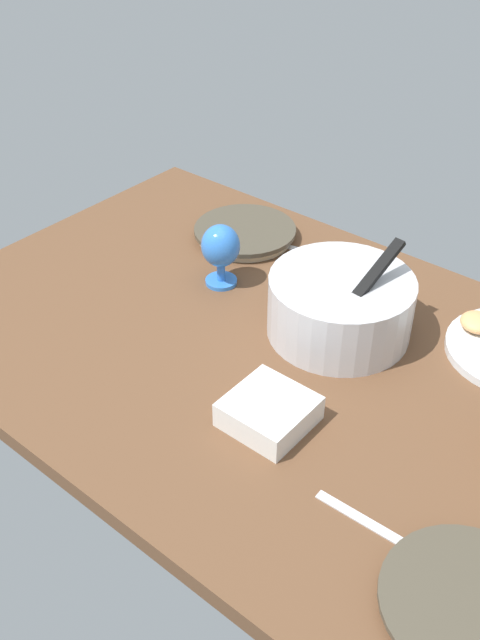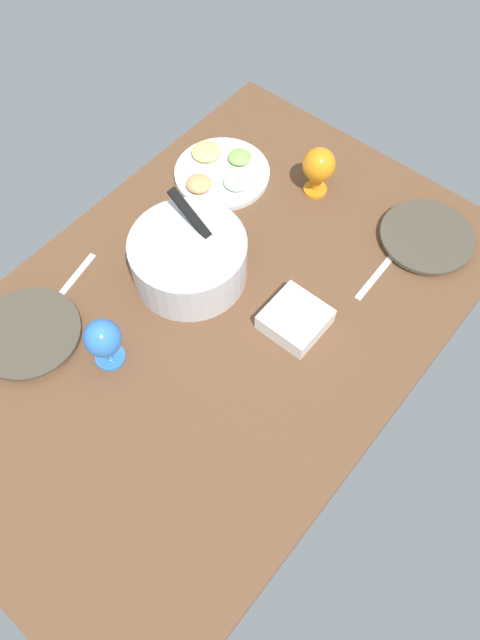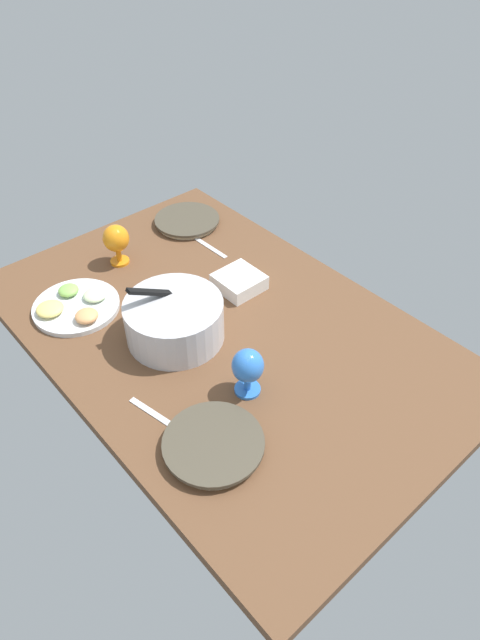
{
  "view_description": "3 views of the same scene",
  "coord_description": "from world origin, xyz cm",
  "px_view_note": "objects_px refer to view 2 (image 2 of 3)",
  "views": [
    {
      "loc": [
        69.24,
        -95.56,
        95.9
      ],
      "look_at": [
        -6.64,
        -3.99,
        6.59
      ],
      "focal_mm": 39.73,
      "sensor_mm": 36.0,
      "label": 1
    },
    {
      "loc": [
        -56.12,
        -57.09,
        134.79
      ],
      "look_at": [
        1.34,
        -9.13,
        6.59
      ],
      "focal_mm": 33.22,
      "sensor_mm": 36.0,
      "label": 2
    },
    {
      "loc": [
        -103.85,
        83.53,
        122.85
      ],
      "look_at": [
        -6.31,
        -2.42,
        6.59
      ],
      "focal_mm": 31.07,
      "sensor_mm": 36.0,
      "label": 3
    }
  ],
  "objects_px": {
    "dinner_plate_left": "(29,334)",
    "mixing_bowl": "(189,258)",
    "hurricane_glass_orange": "(319,166)",
    "hurricane_glass_blue": "(103,340)",
    "dinner_plate_right": "(426,238)",
    "square_bowl_white": "(295,319)",
    "fruit_platter": "(221,171)"
  },
  "relations": [
    {
      "from": "dinner_plate_left",
      "to": "mixing_bowl",
      "type": "distance_m",
      "value": 0.46
    },
    {
      "from": "mixing_bowl",
      "to": "hurricane_glass_blue",
      "type": "height_order",
      "value": "mixing_bowl"
    },
    {
      "from": "dinner_plate_left",
      "to": "mixing_bowl",
      "type": "bearing_deg",
      "value": -23.85
    },
    {
      "from": "square_bowl_white",
      "to": "dinner_plate_right",
      "type": "bearing_deg",
      "value": -14.58
    },
    {
      "from": "fruit_platter",
      "to": "hurricane_glass_blue",
      "type": "relative_size",
      "value": 1.87
    },
    {
      "from": "dinner_plate_left",
      "to": "dinner_plate_right",
      "type": "height_order",
      "value": "dinner_plate_left"
    },
    {
      "from": "hurricane_glass_orange",
      "to": "hurricane_glass_blue",
      "type": "xyz_separation_m",
      "value": [
        -0.79,
        0.06,
        -0.0
      ]
    },
    {
      "from": "dinner_plate_left",
      "to": "fruit_platter",
      "type": "bearing_deg",
      "value": -0.52
    },
    {
      "from": "dinner_plate_left",
      "to": "mixing_bowl",
      "type": "relative_size",
      "value": 0.87
    },
    {
      "from": "fruit_platter",
      "to": "square_bowl_white",
      "type": "xyz_separation_m",
      "value": [
        -0.28,
        -0.5,
        0.01
      ]
    },
    {
      "from": "fruit_platter",
      "to": "hurricane_glass_blue",
      "type": "distance_m",
      "value": 0.69
    },
    {
      "from": "dinner_plate_right",
      "to": "hurricane_glass_orange",
      "type": "distance_m",
      "value": 0.37
    },
    {
      "from": "fruit_platter",
      "to": "hurricane_glass_blue",
      "type": "height_order",
      "value": "hurricane_glass_blue"
    },
    {
      "from": "dinner_plate_left",
      "to": "hurricane_glass_orange",
      "type": "bearing_deg",
      "value": -16.82
    },
    {
      "from": "dinner_plate_left",
      "to": "square_bowl_white",
      "type": "bearing_deg",
      "value": -46.94
    },
    {
      "from": "dinner_plate_right",
      "to": "hurricane_glass_blue",
      "type": "distance_m",
      "value": 0.94
    },
    {
      "from": "dinner_plate_left",
      "to": "hurricane_glass_orange",
      "type": "xyz_separation_m",
      "value": [
        0.88,
        -0.27,
        0.08
      ]
    },
    {
      "from": "dinner_plate_left",
      "to": "hurricane_glass_blue",
      "type": "height_order",
      "value": "hurricane_glass_blue"
    },
    {
      "from": "fruit_platter",
      "to": "square_bowl_white",
      "type": "distance_m",
      "value": 0.57
    },
    {
      "from": "mixing_bowl",
      "to": "hurricane_glass_blue",
      "type": "distance_m",
      "value": 0.32
    },
    {
      "from": "mixing_bowl",
      "to": "hurricane_glass_orange",
      "type": "bearing_deg",
      "value": -10.1
    },
    {
      "from": "mixing_bowl",
      "to": "square_bowl_white",
      "type": "height_order",
      "value": "mixing_bowl"
    },
    {
      "from": "fruit_platter",
      "to": "hurricane_glass_blue",
      "type": "bearing_deg",
      "value": -163.39
    },
    {
      "from": "hurricane_glass_orange",
      "to": "square_bowl_white",
      "type": "relative_size",
      "value": 1.06
    },
    {
      "from": "mixing_bowl",
      "to": "square_bowl_white",
      "type": "xyz_separation_m",
      "value": [
        0.05,
        -0.32,
        -0.04
      ]
    },
    {
      "from": "mixing_bowl",
      "to": "hurricane_glass_orange",
      "type": "relative_size",
      "value": 1.98
    },
    {
      "from": "dinner_plate_right",
      "to": "square_bowl_white",
      "type": "xyz_separation_m",
      "value": [
        -0.46,
        0.12,
        0.02
      ]
    },
    {
      "from": "hurricane_glass_orange",
      "to": "hurricane_glass_blue",
      "type": "distance_m",
      "value": 0.79
    },
    {
      "from": "square_bowl_white",
      "to": "hurricane_glass_orange",
      "type": "bearing_deg",
      "value": 29.69
    },
    {
      "from": "mixing_bowl",
      "to": "hurricane_glass_orange",
      "type": "distance_m",
      "value": 0.48
    },
    {
      "from": "mixing_bowl",
      "to": "fruit_platter",
      "type": "bearing_deg",
      "value": 28.03
    },
    {
      "from": "dinner_plate_left",
      "to": "hurricane_glass_blue",
      "type": "bearing_deg",
      "value": -65.77
    }
  ]
}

